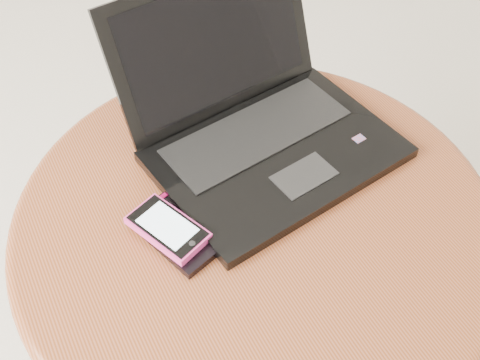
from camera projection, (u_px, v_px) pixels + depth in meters
table at (254, 256)px, 0.89m from camera, size 0.67×0.67×0.53m
laptop at (258, 122)px, 0.86m from camera, size 0.38×0.36×0.21m
phone_black at (175, 233)px, 0.77m from camera, size 0.10×0.14×0.01m
phone_pink at (168, 228)px, 0.76m from camera, size 0.09×0.12×0.01m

